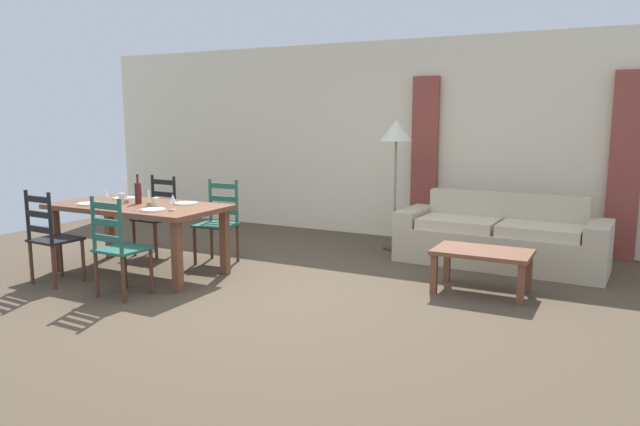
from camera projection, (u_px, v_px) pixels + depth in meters
name	position (u px, v px, depth m)	size (l,w,h in m)	color
ground_plane	(250.00, 295.00, 5.71)	(9.60, 9.60, 0.02)	#4E402F
wall_far	(381.00, 140.00, 8.38)	(9.60, 0.16, 2.70)	beige
curtain_panel_left	(424.00, 160.00, 7.98)	(0.35, 0.08, 2.20)	brown
curtain_panel_right	(625.00, 167.00, 6.89)	(0.35, 0.08, 2.20)	brown
dining_table	(138.00, 212.00, 6.38)	(1.90, 0.96, 0.75)	brown
dining_chair_near_left	(51.00, 238.00, 5.98)	(0.44, 0.42, 0.96)	black
dining_chair_near_right	(118.00, 247.00, 5.54)	(0.44, 0.42, 0.96)	#205949
dining_chair_far_left	(158.00, 216.00, 7.29)	(0.43, 0.41, 0.96)	black
dining_chair_far_right	(218.00, 222.00, 6.88)	(0.45, 0.43, 0.96)	#225948
dinner_plate_near_left	(89.00, 204.00, 6.35)	(0.24, 0.24, 0.02)	white
fork_near_left	(79.00, 203.00, 6.42)	(0.02, 0.17, 0.01)	silver
dinner_plate_near_right	(153.00, 210.00, 5.94)	(0.24, 0.24, 0.02)	white
fork_near_right	(142.00, 209.00, 6.01)	(0.02, 0.17, 0.01)	silver
dinner_plate_far_left	(124.00, 198.00, 6.79)	(0.24, 0.24, 0.02)	white
fork_far_left	(115.00, 198.00, 6.86)	(0.02, 0.17, 0.01)	silver
dinner_plate_far_right	(186.00, 203.00, 6.38)	(0.24, 0.24, 0.02)	white
fork_far_right	(175.00, 203.00, 6.45)	(0.02, 0.17, 0.01)	silver
wine_bottle	(138.00, 193.00, 6.41)	(0.07, 0.07, 0.32)	#471919
wine_glass_near_left	(106.00, 194.00, 6.37)	(0.06, 0.06, 0.16)	white
wine_glass_near_right	(173.00, 199.00, 5.97)	(0.06, 0.06, 0.16)	white
coffee_cup_primary	(156.00, 202.00, 6.23)	(0.07, 0.07, 0.09)	beige
coffee_cup_secondary	(122.00, 197.00, 6.59)	(0.07, 0.07, 0.09)	beige
candle_tall	(126.00, 196.00, 6.45)	(0.05, 0.05, 0.28)	#998C66
candle_short	(149.00, 202.00, 6.23)	(0.05, 0.05, 0.17)	#998C66
couch	(501.00, 239.00, 6.79)	(2.31, 0.90, 0.80)	#BEAD8D
coffee_table	(482.00, 257.00, 5.69)	(0.90, 0.56, 0.42)	brown
standing_lamp	(396.00, 138.00, 7.39)	(0.40, 0.40, 1.64)	#332D28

